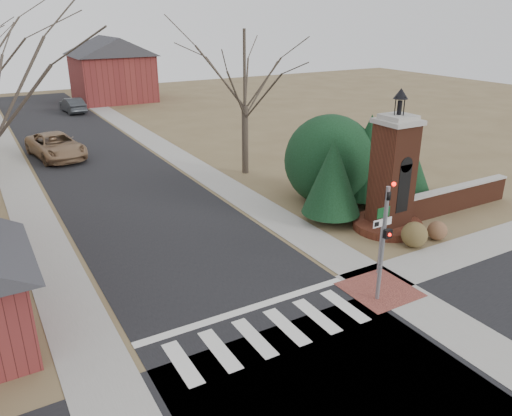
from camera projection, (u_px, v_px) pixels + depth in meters
ground at (284, 346)px, 15.14m from camera, size 120.00×120.00×0.00m
main_street at (102, 166)px, 32.85m from camera, size 8.00×70.00×0.01m
cross_street at (349, 409)px, 12.73m from camera, size 120.00×8.00×0.01m
crosswalk_zone at (271, 332)px, 15.78m from camera, size 8.00×2.20×0.02m
stop_bar at (248, 309)px, 16.99m from camera, size 8.00×0.35×0.02m
sidewalk_right_main at (176, 155)px, 35.28m from camera, size 2.00×60.00×0.02m
sidewalk_left at (16, 178)px, 30.42m from camera, size 2.00×60.00×0.02m
curb_apron at (380, 290)px, 18.19m from camera, size 2.40×2.40×0.02m
traffic_signal_pole at (384, 232)px, 16.67m from camera, size 0.28×0.41×4.50m
sign_post at (382, 227)px, 18.64m from camera, size 0.90×0.07×2.75m
brick_gate_monument at (392, 185)px, 22.57m from camera, size 3.20×3.20×6.47m
brick_garden_wall at (454, 199)px, 25.23m from camera, size 7.50×0.50×1.30m
house_distant_right at (112, 68)px, 56.18m from camera, size 8.80×8.80×7.30m
evergreen_near at (333, 176)px, 23.30m from camera, size 2.80×2.80×4.10m
evergreen_mid at (369, 155)px, 25.70m from camera, size 3.40×3.40×4.70m
evergreen_far at (410, 167)px, 26.08m from camera, size 2.40×2.40×3.30m
evergreen_mass at (330, 157)px, 26.12m from camera, size 4.80×4.80×4.80m
bare_tree_3 at (244, 63)px, 29.08m from camera, size 7.00×7.00×9.70m
pickup_truck at (56, 146)px, 34.47m from camera, size 3.62×6.40×1.68m
distant_car at (73, 105)px, 50.15m from camera, size 1.94×4.64×1.49m
dry_shrub_left at (414, 235)px, 21.37m from camera, size 1.12×1.12×1.12m
dry_shrub_right at (437, 231)px, 22.09m from camera, size 0.86×0.86×0.86m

